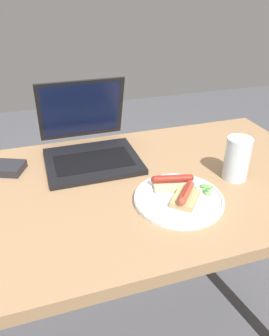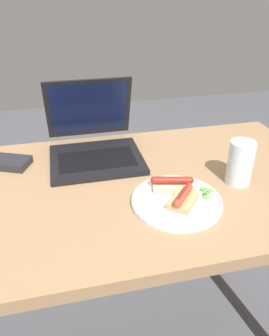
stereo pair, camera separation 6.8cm
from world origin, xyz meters
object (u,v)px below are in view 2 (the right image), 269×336
at_px(plate, 176,201).
at_px(drinking_glass, 240,163).
at_px(external_drive, 9,162).
at_px(laptop, 94,144).

distance_m(plate, drinking_glass, 0.23).
bearing_deg(drinking_glass, plate, -164.02).
xyz_separation_m(plate, external_drive, (-0.46, 0.32, 0.00)).
bearing_deg(laptop, plate, -61.11).
relative_size(plate, drinking_glass, 1.87).
bearing_deg(external_drive, laptop, 25.30).
distance_m(laptop, plate, 0.38).
height_order(drinking_glass, external_drive, drinking_glass).
bearing_deg(external_drive, plate, -11.03).
relative_size(drinking_glass, external_drive, 0.88).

